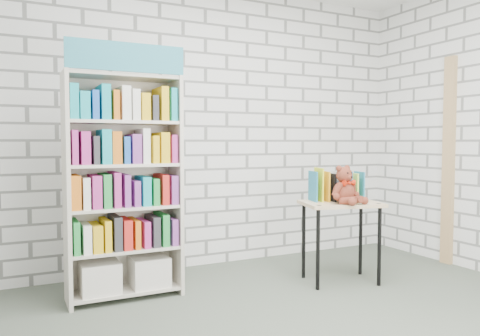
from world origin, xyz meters
name	(u,v)px	position (x,y,z in m)	size (l,w,h in m)	color
room_shell	(329,53)	(0.00, 0.00, 1.78)	(4.52, 4.02, 2.81)	silver
bookshelf	(124,185)	(-0.97, 1.36, 0.91)	(0.88, 0.34, 1.99)	beige
display_table	(341,213)	(0.85, 0.93, 0.61)	(0.76, 0.61, 0.71)	tan
table_books	(336,185)	(0.87, 1.03, 0.85)	(0.50, 0.31, 0.28)	teal
teddy_bear	(346,188)	(0.82, 0.83, 0.84)	(0.30, 0.29, 0.33)	maroon
door_trim	(448,161)	(2.23, 0.95, 1.05)	(0.05, 0.12, 2.10)	tan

